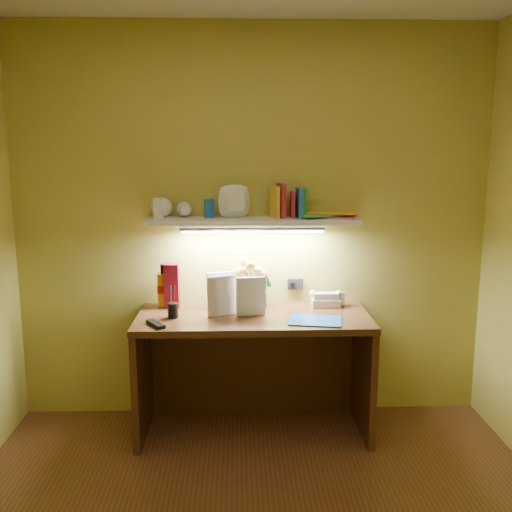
{
  "coord_description": "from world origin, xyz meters",
  "views": [
    {
      "loc": [
        -0.09,
        -2.1,
        1.73
      ],
      "look_at": [
        0.02,
        1.35,
        1.08
      ],
      "focal_mm": 40.0,
      "sensor_mm": 36.0,
      "label": 1
    }
  ],
  "objects_px": {
    "desk": "(254,374)",
    "telephone": "(326,298)",
    "desk_clock": "(337,299)",
    "whisky_bottle": "(163,286)",
    "flower_bouquet": "(252,282)"
  },
  "relations": [
    {
      "from": "telephone",
      "to": "desk_clock",
      "type": "xyz_separation_m",
      "value": [
        0.08,
        0.01,
        -0.01
      ]
    },
    {
      "from": "desk",
      "to": "flower_bouquet",
      "type": "bearing_deg",
      "value": 92.24
    },
    {
      "from": "telephone",
      "to": "whisky_bottle",
      "type": "bearing_deg",
      "value": 179.72
    },
    {
      "from": "flower_bouquet",
      "to": "desk",
      "type": "bearing_deg",
      "value": -87.76
    },
    {
      "from": "desk_clock",
      "to": "flower_bouquet",
      "type": "bearing_deg",
      "value": -163.66
    },
    {
      "from": "desk_clock",
      "to": "whisky_bottle",
      "type": "bearing_deg",
      "value": -167.16
    },
    {
      "from": "desk_clock",
      "to": "whisky_bottle",
      "type": "distance_m",
      "value": 1.11
    },
    {
      "from": "telephone",
      "to": "desk_clock",
      "type": "bearing_deg",
      "value": 8.4
    },
    {
      "from": "desk",
      "to": "telephone",
      "type": "xyz_separation_m",
      "value": [
        0.46,
        0.18,
        0.43
      ]
    },
    {
      "from": "flower_bouquet",
      "to": "telephone",
      "type": "height_order",
      "value": "flower_bouquet"
    },
    {
      "from": "desk_clock",
      "to": "desk",
      "type": "bearing_deg",
      "value": -146.73
    },
    {
      "from": "desk",
      "to": "telephone",
      "type": "height_order",
      "value": "telephone"
    },
    {
      "from": "flower_bouquet",
      "to": "telephone",
      "type": "bearing_deg",
      "value": 1.75
    },
    {
      "from": "desk",
      "to": "desk_clock",
      "type": "relative_size",
      "value": 15.37
    },
    {
      "from": "desk",
      "to": "whisky_bottle",
      "type": "relative_size",
      "value": 5.16
    }
  ]
}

